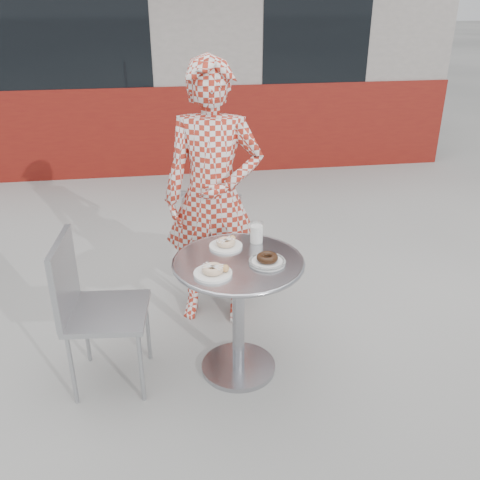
{
  "coord_description": "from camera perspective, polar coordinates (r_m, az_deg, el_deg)",
  "views": [
    {
      "loc": [
        -0.36,
        -2.42,
        2.01
      ],
      "look_at": [
        0.03,
        0.12,
        0.78
      ],
      "focal_mm": 40.0,
      "sensor_mm": 36.0,
      "label": 1
    }
  ],
  "objects": [
    {
      "name": "bistro_table",
      "position": [
        2.88,
        -0.18,
        -5.25
      ],
      "size": [
        0.7,
        0.7,
        0.71
      ],
      "rotation": [
        0.0,
        0.0,
        0.04
      ],
      "color": "#B1B1B5",
      "rests_on": "ground"
    },
    {
      "name": "seated_person",
      "position": [
        3.27,
        -2.88,
        4.52
      ],
      "size": [
        0.68,
        0.53,
        1.67
      ],
      "primitive_type": "imported",
      "rotation": [
        0.0,
        0.0,
        -0.23
      ],
      "color": "#A52819",
      "rests_on": "ground"
    },
    {
      "name": "plate_far",
      "position": [
        2.93,
        -1.49,
        -0.4
      ],
      "size": [
        0.18,
        0.18,
        0.05
      ],
      "rotation": [
        0.0,
        0.0,
        0.43
      ],
      "color": "white",
      "rests_on": "bistro_table"
    },
    {
      "name": "ground",
      "position": [
        3.17,
        -0.16,
        -13.73
      ],
      "size": [
        60.0,
        60.0,
        0.0
      ],
      "primitive_type": "plane",
      "color": "#A2A09A",
      "rests_on": "ground"
    },
    {
      "name": "chair_far",
      "position": [
        3.78,
        -2.26,
        -2.13
      ],
      "size": [
        0.5,
        0.5,
        0.82
      ],
      "rotation": [
        0.0,
        0.0,
        2.79
      ],
      "color": "#A2A5AA",
      "rests_on": "ground"
    },
    {
      "name": "chair_left",
      "position": [
        3.03,
        -13.84,
        -10.31
      ],
      "size": [
        0.45,
        0.45,
        0.87
      ],
      "rotation": [
        0.0,
        0.0,
        1.48
      ],
      "color": "#A2A5AA",
      "rests_on": "ground"
    },
    {
      "name": "milk_cup",
      "position": [
        2.97,
        1.77,
        0.74
      ],
      "size": [
        0.08,
        0.08,
        0.12
      ],
      "rotation": [
        0.0,
        0.0,
        0.17
      ],
      "color": "white",
      "rests_on": "bistro_table"
    },
    {
      "name": "plate_near",
      "position": [
        2.66,
        -2.84,
        -3.32
      ],
      "size": [
        0.19,
        0.19,
        0.05
      ],
      "rotation": [
        0.0,
        0.0,
        -0.4
      ],
      "color": "white",
      "rests_on": "bistro_table"
    },
    {
      "name": "storefront",
      "position": [
        8.01,
        -6.43,
        21.75
      ],
      "size": [
        6.02,
        4.55,
        3.0
      ],
      "color": "gray",
      "rests_on": "ground"
    },
    {
      "name": "plate_checker",
      "position": [
        2.77,
        2.92,
        -2.18
      ],
      "size": [
        0.19,
        0.19,
        0.05
      ],
      "rotation": [
        0.0,
        0.0,
        0.23
      ],
      "color": "white",
      "rests_on": "bistro_table"
    }
  ]
}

